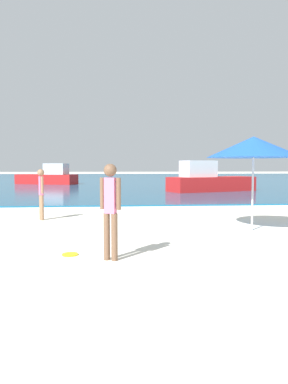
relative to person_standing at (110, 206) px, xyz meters
The scene contains 7 objects.
water 38.04m from the person_standing, 88.41° to the left, with size 160.00×60.00×0.06m, color #14567F.
person_standing is the anchor object (origin of this frame).
frisbee 1.22m from the person_standing, 151.09° to the left, with size 0.28×0.28×0.03m, color yellow.
person_distant 5.14m from the person_standing, 113.74° to the left, with size 0.20×0.32×1.49m.
boat_near 16.54m from the person_standing, 69.70° to the left, with size 5.71×3.52×1.85m.
boat_far 25.78m from the person_standing, 102.44° to the left, with size 5.39×3.30×1.75m.
beach_umbrella 4.43m from the person_standing, 36.93° to the left, with size 2.25×2.25×2.29m.
Camera 1 is at (-0.97, -2.39, 1.57)m, focal length 33.75 mm.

